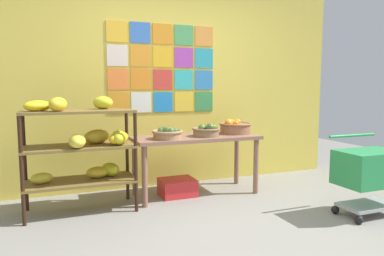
{
  "coord_description": "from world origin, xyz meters",
  "views": [
    {
      "loc": [
        -1.47,
        -2.6,
        1.25
      ],
      "look_at": [
        0.02,
        1.17,
        0.8
      ],
      "focal_mm": 33.45,
      "sensor_mm": 36.0,
      "label": 1
    }
  ],
  "objects_px": {
    "shopping_cart": "(369,171)",
    "display_table": "(196,144)",
    "banana_shelf_unit": "(85,143)",
    "produce_crate_under_table": "(177,187)",
    "fruit_basket_right": "(235,127)",
    "fruit_basket_back_right": "(207,131)",
    "fruit_basket_centre": "(167,133)"
  },
  "relations": [
    {
      "from": "shopping_cart",
      "to": "display_table",
      "type": "bearing_deg",
      "value": 146.2
    },
    {
      "from": "banana_shelf_unit",
      "to": "shopping_cart",
      "type": "relative_size",
      "value": 1.49
    },
    {
      "from": "produce_crate_under_table",
      "to": "shopping_cart",
      "type": "xyz_separation_m",
      "value": [
        1.53,
        -1.31,
        0.35
      ]
    },
    {
      "from": "banana_shelf_unit",
      "to": "fruit_basket_right",
      "type": "xyz_separation_m",
      "value": [
        1.8,
        0.18,
        0.07
      ]
    },
    {
      "from": "banana_shelf_unit",
      "to": "produce_crate_under_table",
      "type": "xyz_separation_m",
      "value": [
        1.03,
        0.15,
        -0.61
      ]
    },
    {
      "from": "produce_crate_under_table",
      "to": "shopping_cart",
      "type": "distance_m",
      "value": 2.04
    },
    {
      "from": "display_table",
      "to": "fruit_basket_right",
      "type": "bearing_deg",
      "value": 5.37
    },
    {
      "from": "banana_shelf_unit",
      "to": "fruit_basket_back_right",
      "type": "bearing_deg",
      "value": 2.36
    },
    {
      "from": "display_table",
      "to": "fruit_basket_right",
      "type": "xyz_separation_m",
      "value": [
        0.54,
        0.05,
        0.17
      ]
    },
    {
      "from": "shopping_cart",
      "to": "fruit_basket_right",
      "type": "bearing_deg",
      "value": 130.49
    },
    {
      "from": "fruit_basket_centre",
      "to": "fruit_basket_back_right",
      "type": "height_order",
      "value": "fruit_basket_back_right"
    },
    {
      "from": "banana_shelf_unit",
      "to": "fruit_basket_right",
      "type": "bearing_deg",
      "value": 5.65
    },
    {
      "from": "fruit_basket_centre",
      "to": "fruit_basket_right",
      "type": "relative_size",
      "value": 0.86
    },
    {
      "from": "banana_shelf_unit",
      "to": "fruit_basket_centre",
      "type": "relative_size",
      "value": 3.41
    },
    {
      "from": "fruit_basket_centre",
      "to": "shopping_cart",
      "type": "bearing_deg",
      "value": -35.03
    },
    {
      "from": "fruit_basket_back_right",
      "to": "produce_crate_under_table",
      "type": "height_order",
      "value": "fruit_basket_back_right"
    },
    {
      "from": "shopping_cart",
      "to": "banana_shelf_unit",
      "type": "bearing_deg",
      "value": 166.39
    },
    {
      "from": "banana_shelf_unit",
      "to": "fruit_basket_back_right",
      "type": "relative_size",
      "value": 3.59
    },
    {
      "from": "fruit_basket_centre",
      "to": "shopping_cart",
      "type": "relative_size",
      "value": 0.44
    },
    {
      "from": "fruit_basket_right",
      "to": "produce_crate_under_table",
      "type": "xyz_separation_m",
      "value": [
        -0.77,
        -0.03,
        -0.68
      ]
    },
    {
      "from": "produce_crate_under_table",
      "to": "banana_shelf_unit",
      "type": "bearing_deg",
      "value": -171.67
    },
    {
      "from": "banana_shelf_unit",
      "to": "fruit_basket_back_right",
      "type": "xyz_separation_m",
      "value": [
        1.36,
        0.06,
        0.06
      ]
    },
    {
      "from": "fruit_basket_back_right",
      "to": "fruit_basket_right",
      "type": "relative_size",
      "value": 0.82
    },
    {
      "from": "fruit_basket_centre",
      "to": "shopping_cart",
      "type": "height_order",
      "value": "fruit_basket_centre"
    },
    {
      "from": "fruit_basket_back_right",
      "to": "fruit_basket_right",
      "type": "distance_m",
      "value": 0.45
    },
    {
      "from": "produce_crate_under_table",
      "to": "fruit_basket_right",
      "type": "bearing_deg",
      "value": 2.0
    },
    {
      "from": "produce_crate_under_table",
      "to": "display_table",
      "type": "bearing_deg",
      "value": -6.26
    },
    {
      "from": "fruit_basket_back_right",
      "to": "fruit_basket_right",
      "type": "bearing_deg",
      "value": 15.66
    },
    {
      "from": "banana_shelf_unit",
      "to": "display_table",
      "type": "bearing_deg",
      "value": 5.77
    },
    {
      "from": "fruit_basket_right",
      "to": "produce_crate_under_table",
      "type": "relative_size",
      "value": 0.99
    },
    {
      "from": "fruit_basket_back_right",
      "to": "shopping_cart",
      "type": "distance_m",
      "value": 1.73
    },
    {
      "from": "fruit_basket_right",
      "to": "display_table",
      "type": "bearing_deg",
      "value": -174.63
    }
  ]
}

